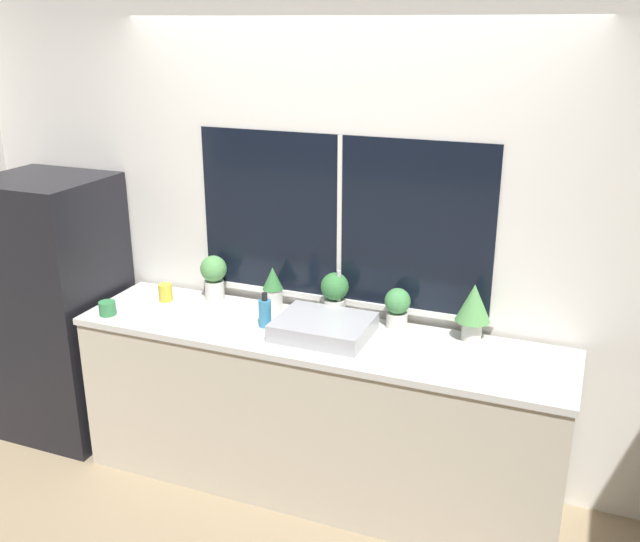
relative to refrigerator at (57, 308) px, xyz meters
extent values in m
plane|color=#937F60|center=(1.71, -0.30, -0.81)|extent=(14.00, 14.00, 0.00)
cube|color=silver|center=(1.71, 0.37, 0.54)|extent=(8.00, 0.06, 2.70)
cube|color=black|center=(1.71, 0.34, 0.65)|extent=(1.66, 0.01, 0.91)
cube|color=silver|center=(1.71, 0.33, 0.65)|extent=(0.02, 0.01, 0.91)
cube|color=silver|center=(1.71, 0.33, 0.18)|extent=(1.72, 0.04, 0.03)
cube|color=silver|center=(-0.63, 1.20, 0.54)|extent=(0.06, 7.00, 2.70)
cube|color=beige|center=(1.71, 0.00, -0.36)|extent=(2.61, 0.61, 0.90)
cube|color=silver|center=(1.71, 0.00, 0.10)|extent=(2.63, 0.63, 0.03)
cube|color=black|center=(0.00, 0.00, 0.00)|extent=(0.70, 0.64, 1.62)
cube|color=#ADADB2|center=(1.75, 0.00, 0.16)|extent=(0.48, 0.39, 0.09)
cylinder|color=#B7B7BC|center=(1.75, 0.22, 0.13)|extent=(0.04, 0.04, 0.03)
cylinder|color=#B7B7BC|center=(1.75, 0.22, 0.28)|extent=(0.02, 0.02, 0.25)
cylinder|color=silver|center=(0.98, 0.23, 0.18)|extent=(0.11, 0.11, 0.11)
sphere|color=#569951|center=(0.98, 0.23, 0.31)|extent=(0.15, 0.15, 0.15)
cylinder|color=silver|center=(1.35, 0.23, 0.18)|extent=(0.11, 0.11, 0.12)
cone|color=#387A3D|center=(1.35, 0.23, 0.30)|extent=(0.12, 0.12, 0.13)
cylinder|color=silver|center=(1.73, 0.23, 0.17)|extent=(0.12, 0.12, 0.11)
sphere|color=#387A3D|center=(1.73, 0.23, 0.30)|extent=(0.15, 0.15, 0.15)
cylinder|color=silver|center=(2.08, 0.23, 0.16)|extent=(0.11, 0.11, 0.08)
sphere|color=#478E4C|center=(2.08, 0.23, 0.27)|extent=(0.14, 0.14, 0.14)
cylinder|color=silver|center=(2.47, 0.23, 0.17)|extent=(0.10, 0.10, 0.10)
cone|color=#569951|center=(2.47, 0.23, 0.32)|extent=(0.18, 0.18, 0.20)
cylinder|color=teal|center=(1.42, -0.01, 0.19)|extent=(0.07, 0.07, 0.15)
cylinder|color=black|center=(1.42, -0.01, 0.29)|extent=(0.03, 0.03, 0.04)
cylinder|color=gold|center=(0.72, 0.11, 0.17)|extent=(0.08, 0.08, 0.10)
cylinder|color=#38844C|center=(0.54, -0.20, 0.16)|extent=(0.09, 0.09, 0.08)
camera|label=1|loc=(2.99, -3.14, 1.66)|focal=40.00mm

